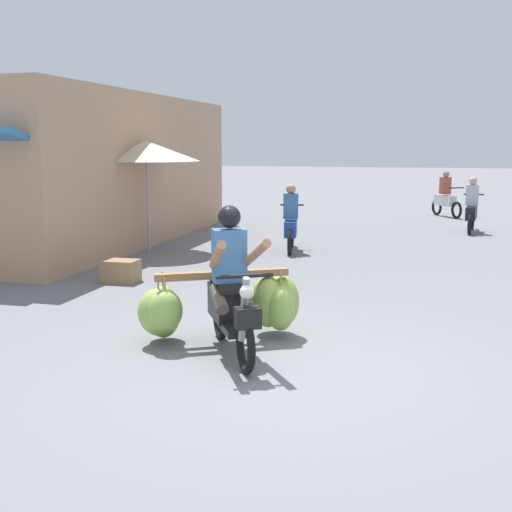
{
  "coord_description": "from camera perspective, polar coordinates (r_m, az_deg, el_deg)",
  "views": [
    {
      "loc": [
        1.38,
        -6.22,
        2.2
      ],
      "look_at": [
        -0.62,
        1.35,
        0.9
      ],
      "focal_mm": 47.26,
      "sensor_mm": 36.0,
      "label": 1
    }
  ],
  "objects": [
    {
      "name": "motorbike_distant_ahead_left",
      "position": [
        17.8,
        17.78,
        3.73
      ],
      "size": [
        0.5,
        1.62,
        1.4
      ],
      "color": "black",
      "rests_on": "ground"
    },
    {
      "name": "ground_plane",
      "position": [
        6.74,
        2.19,
        -9.63
      ],
      "size": [
        120.0,
        120.0,
        0.0
      ],
      "primitive_type": "plane",
      "color": "slate"
    },
    {
      "name": "produce_crate",
      "position": [
        11.09,
        -11.39,
        -1.26
      ],
      "size": [
        0.56,
        0.4,
        0.36
      ],
      "primitive_type": "cube",
      "color": "olive",
      "rests_on": "ground"
    },
    {
      "name": "motorbike_main_loaded",
      "position": [
        7.49,
        -2.37,
        -3.85
      ],
      "size": [
        1.8,
        2.04,
        1.58
      ],
      "color": "black",
      "rests_on": "ground"
    },
    {
      "name": "shopfront_building",
      "position": [
        15.82,
        -14.13,
        7.12
      ],
      "size": [
        3.49,
        9.66,
        3.27
      ],
      "color": "tan",
      "rests_on": "ground"
    },
    {
      "name": "motorbike_distant_far_ahead",
      "position": [
        21.48,
        15.75,
        4.73
      ],
      "size": [
        0.94,
        1.43,
        1.4
      ],
      "color": "black",
      "rests_on": "ground"
    },
    {
      "name": "motorbike_distant_ahead_right",
      "position": [
        13.92,
        2.96,
        2.69
      ],
      "size": [
        0.54,
        1.61,
        1.4
      ],
      "color": "black",
      "rests_on": "ground"
    },
    {
      "name": "market_umbrella_near_shop",
      "position": [
        14.07,
        -9.26,
        8.76
      ],
      "size": [
        2.18,
        2.18,
        2.27
      ],
      "color": "#99999E",
      "rests_on": "ground"
    }
  ]
}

